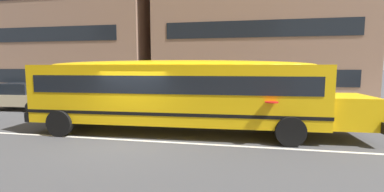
# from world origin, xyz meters

# --- Properties ---
(ground_plane) EXTENTS (400.00, 400.00, 0.00)m
(ground_plane) POSITION_xyz_m (0.00, 0.00, 0.00)
(ground_plane) COLOR #424244
(sidewalk_far) EXTENTS (120.00, 3.00, 0.01)m
(sidewalk_far) POSITION_xyz_m (0.00, 7.88, 0.01)
(sidewalk_far) COLOR gray
(sidewalk_far) RESTS_ON ground_plane
(lane_centreline) EXTENTS (110.00, 0.16, 0.01)m
(lane_centreline) POSITION_xyz_m (0.00, 0.00, 0.00)
(lane_centreline) COLOR silver
(lane_centreline) RESTS_ON ground_plane
(school_bus) EXTENTS (13.15, 3.18, 2.92)m
(school_bus) POSITION_xyz_m (1.49, 1.45, 1.74)
(school_bus) COLOR yellow
(school_bus) RESTS_ON ground_plane
(parked_car_beige_mid_block) EXTENTS (3.97, 2.03, 1.64)m
(parked_car_beige_mid_block) POSITION_xyz_m (-9.60, 5.17, 0.84)
(parked_car_beige_mid_block) COLOR #C1B28E
(parked_car_beige_mid_block) RESTS_ON ground_plane
(apartment_block_far_left) EXTENTS (18.95, 12.31, 13.30)m
(apartment_block_far_left) POSITION_xyz_m (-13.12, 15.51, 6.65)
(apartment_block_far_left) COLOR #93705B
(apartment_block_far_left) RESTS_ON ground_plane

